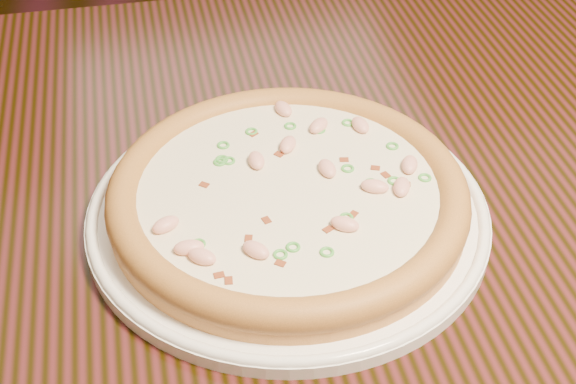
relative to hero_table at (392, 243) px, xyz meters
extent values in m
plane|color=black|center=(0.31, 0.73, -0.65)|extent=(9.00, 9.00, 0.00)
cube|color=black|center=(0.00, 0.00, 0.08)|extent=(1.20, 0.80, 0.04)
cylinder|color=white|center=(-0.12, -0.05, 0.10)|extent=(0.35, 0.35, 0.01)
torus|color=white|center=(-0.12, -0.05, 0.11)|extent=(0.35, 0.35, 0.01)
cylinder|color=#CA824A|center=(-0.12, -0.05, 0.12)|extent=(0.31, 0.31, 0.02)
torus|color=#BA7532|center=(-0.12, -0.05, 0.13)|extent=(0.31, 0.31, 0.03)
cylinder|color=#F1ECCA|center=(-0.12, -0.05, 0.13)|extent=(0.26, 0.26, 0.00)
ellipsoid|color=#F2B29E|center=(-0.09, -0.11, 0.14)|extent=(0.03, 0.02, 0.01)
ellipsoid|color=#F2B29E|center=(-0.21, -0.11, 0.14)|extent=(0.02, 0.01, 0.01)
ellipsoid|color=#F2B29E|center=(-0.05, -0.07, 0.14)|extent=(0.03, 0.02, 0.01)
ellipsoid|color=#F2B29E|center=(-0.16, -0.12, 0.14)|extent=(0.03, 0.03, 0.01)
ellipsoid|color=#F2B29E|center=(-0.10, 0.06, 0.14)|extent=(0.02, 0.03, 0.01)
ellipsoid|color=#F2B29E|center=(-0.04, 0.02, 0.14)|extent=(0.02, 0.03, 0.01)
ellipsoid|color=#F2B29E|center=(-0.07, 0.03, 0.14)|extent=(0.03, 0.03, 0.01)
ellipsoid|color=#F2B29E|center=(-0.01, -0.04, 0.14)|extent=(0.02, 0.03, 0.01)
ellipsoid|color=#F2B29E|center=(-0.03, -0.07, 0.14)|extent=(0.02, 0.03, 0.01)
ellipsoid|color=#F2B29E|center=(-0.23, -0.08, 0.14)|extent=(0.03, 0.02, 0.01)
ellipsoid|color=#F2B29E|center=(-0.11, 0.01, 0.14)|extent=(0.02, 0.03, 0.01)
ellipsoid|color=#F2B29E|center=(-0.14, -0.01, 0.14)|extent=(0.01, 0.02, 0.01)
ellipsoid|color=#F2B29E|center=(-0.20, -0.12, 0.14)|extent=(0.03, 0.03, 0.01)
ellipsoid|color=#F2B29E|center=(-0.08, -0.04, 0.14)|extent=(0.02, 0.03, 0.01)
cube|color=maroon|center=(-0.10, -0.11, 0.13)|extent=(0.01, 0.01, 0.00)
cube|color=maroon|center=(-0.12, 0.00, 0.13)|extent=(0.01, 0.01, 0.00)
cube|color=maroon|center=(-0.02, -0.07, 0.13)|extent=(0.01, 0.01, 0.00)
cube|color=maroon|center=(-0.16, -0.11, 0.13)|extent=(0.01, 0.01, 0.00)
cube|color=maroon|center=(-0.15, -0.09, 0.13)|extent=(0.01, 0.01, 0.00)
cube|color=maroon|center=(-0.03, -0.05, 0.13)|extent=(0.01, 0.01, 0.00)
cube|color=maroon|center=(-0.14, 0.03, 0.13)|extent=(0.01, 0.01, 0.00)
cube|color=maroon|center=(-0.04, -0.04, 0.13)|extent=(0.01, 0.01, 0.00)
cube|color=maroon|center=(-0.07, -0.10, 0.13)|extent=(0.01, 0.01, 0.00)
cube|color=maroon|center=(-0.06, -0.02, 0.13)|extent=(0.01, 0.01, 0.00)
cube|color=maroon|center=(-0.19, -0.15, 0.13)|extent=(0.01, 0.01, 0.00)
cube|color=maroon|center=(-0.19, -0.03, 0.13)|extent=(0.01, 0.01, 0.00)
cube|color=maroon|center=(-0.14, -0.14, 0.13)|extent=(0.01, 0.01, 0.00)
cube|color=maroon|center=(-0.19, -0.14, 0.13)|extent=(0.01, 0.01, 0.00)
torus|color=green|center=(-0.17, 0.00, 0.13)|extent=(0.02, 0.02, 0.00)
torus|color=green|center=(-0.16, 0.00, 0.13)|extent=(0.01, 0.01, 0.00)
torus|color=green|center=(-0.20, -0.11, 0.13)|extent=(0.01, 0.01, 0.00)
torus|color=green|center=(-0.11, -0.13, 0.13)|extent=(0.02, 0.02, 0.00)
torus|color=green|center=(-0.02, -0.01, 0.13)|extent=(0.02, 0.02, 0.00)
torus|color=green|center=(-0.10, 0.04, 0.13)|extent=(0.01, 0.01, 0.00)
torus|color=green|center=(-0.07, 0.03, 0.13)|extent=(0.02, 0.02, 0.00)
torus|color=green|center=(0.00, -0.06, 0.13)|extent=(0.02, 0.02, 0.00)
torus|color=green|center=(-0.17, 0.00, 0.13)|extent=(0.02, 0.02, 0.00)
torus|color=green|center=(-0.05, -0.06, 0.13)|extent=(0.02, 0.02, 0.00)
torus|color=green|center=(-0.14, 0.04, 0.13)|extent=(0.02, 0.02, 0.00)
torus|color=green|center=(-0.06, -0.04, 0.13)|extent=(0.02, 0.02, 0.00)
torus|color=green|center=(-0.05, 0.03, 0.13)|extent=(0.02, 0.02, 0.00)
torus|color=green|center=(-0.03, -0.06, 0.13)|extent=(0.02, 0.02, 0.00)
torus|color=green|center=(-0.14, -0.13, 0.13)|extent=(0.01, 0.01, 0.00)
torus|color=green|center=(-0.13, -0.12, 0.13)|extent=(0.02, 0.02, 0.00)
torus|color=green|center=(-0.08, -0.10, 0.13)|extent=(0.02, 0.02, 0.00)
torus|color=green|center=(-0.17, 0.02, 0.13)|extent=(0.02, 0.02, 0.00)
camera|label=1|loc=(-0.23, -0.57, 0.56)|focal=50.00mm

